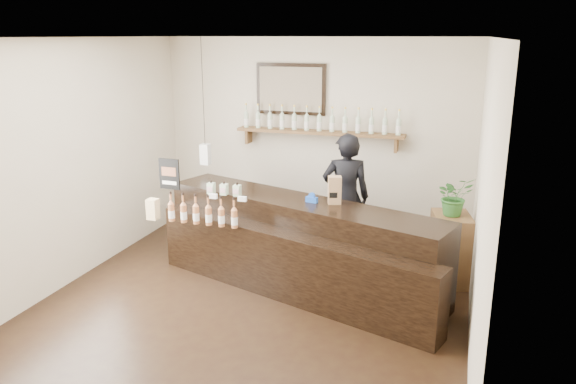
# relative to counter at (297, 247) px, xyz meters

# --- Properties ---
(ground) EXTENTS (5.00, 5.00, 0.00)m
(ground) POSITION_rel_counter_xyz_m (-0.32, -0.57, -0.47)
(ground) COLOR black
(ground) RESTS_ON ground
(room_shell) EXTENTS (5.00, 5.00, 5.00)m
(room_shell) POSITION_rel_counter_xyz_m (-0.32, -0.57, 1.24)
(room_shell) COLOR beige
(room_shell) RESTS_ON ground
(back_wall_decor) EXTENTS (2.66, 0.96, 1.69)m
(back_wall_decor) POSITION_rel_counter_xyz_m (-0.46, 1.80, 1.29)
(back_wall_decor) COLOR brown
(back_wall_decor) RESTS_ON ground
(counter) EXTENTS (3.57, 2.05, 1.16)m
(counter) POSITION_rel_counter_xyz_m (0.00, 0.00, 0.00)
(counter) COLOR black
(counter) RESTS_ON ground
(promo_sign) EXTENTS (0.27, 0.03, 0.38)m
(promo_sign) POSITION_rel_counter_xyz_m (-1.66, 0.12, 0.72)
(promo_sign) COLOR black
(promo_sign) RESTS_ON counter
(paper_bag) EXTENTS (0.17, 0.15, 0.32)m
(paper_bag) POSITION_rel_counter_xyz_m (0.40, 0.12, 0.68)
(paper_bag) COLOR #956848
(paper_bag) RESTS_ON counter
(tape_dispenser) EXTENTS (0.14, 0.08, 0.11)m
(tape_dispenser) POSITION_rel_counter_xyz_m (0.15, 0.10, 0.57)
(tape_dispenser) COLOR #194BB3
(tape_dispenser) RESTS_ON counter
(side_cabinet) EXTENTS (0.52, 0.64, 0.82)m
(side_cabinet) POSITION_rel_counter_xyz_m (1.68, 0.64, -0.05)
(side_cabinet) COLOR brown
(side_cabinet) RESTS_ON ground
(potted_plant) EXTENTS (0.54, 0.52, 0.46)m
(potted_plant) POSITION_rel_counter_xyz_m (1.68, 0.64, 0.58)
(potted_plant) COLOR #326E2C
(potted_plant) RESTS_ON side_cabinet
(shopkeeper) EXTENTS (0.77, 0.59, 1.87)m
(shopkeeper) POSITION_rel_counter_xyz_m (0.36, 0.98, 0.47)
(shopkeeper) COLOR black
(shopkeeper) RESTS_ON ground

